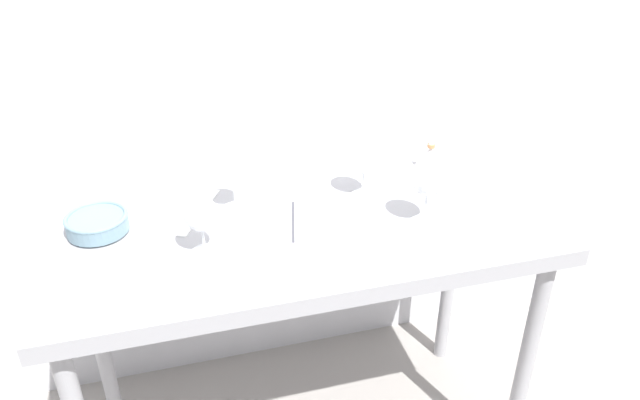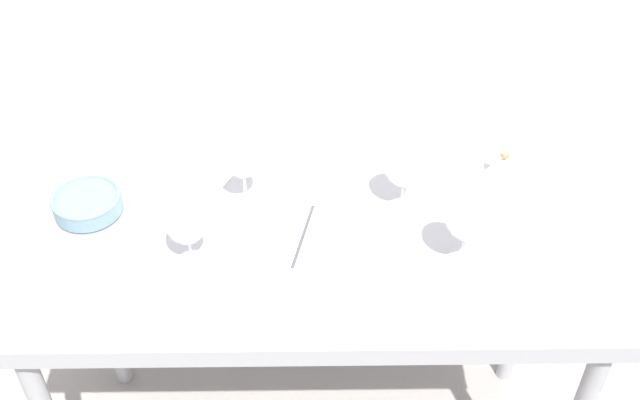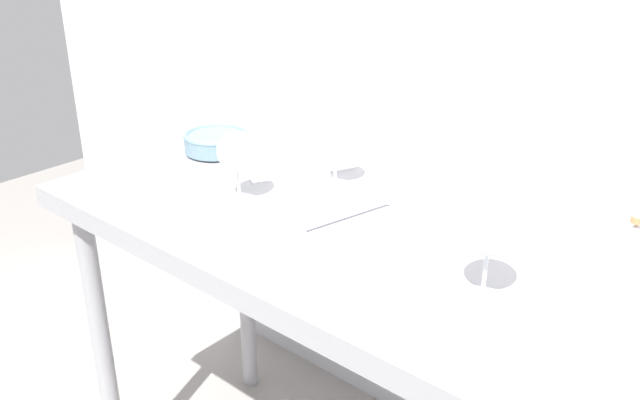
# 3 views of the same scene
# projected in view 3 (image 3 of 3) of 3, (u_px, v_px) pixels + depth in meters

# --- Properties ---
(back_wall) EXTENTS (3.80, 0.04, 2.60)m
(back_wall) POSITION_uv_depth(u_px,v_px,m) (491.00, 0.00, 1.60)
(back_wall) COLOR silver
(back_wall) RESTS_ON ground_plane
(steel_counter) EXTENTS (1.40, 0.65, 0.90)m
(steel_counter) POSITION_uv_depth(u_px,v_px,m) (355.00, 270.00, 1.46)
(steel_counter) COLOR #9B9BA1
(steel_counter) RESTS_ON ground_plane
(wine_glass_near_left) EXTENTS (0.09, 0.09, 0.16)m
(wine_glass_near_left) POSITION_uv_depth(u_px,v_px,m) (237.00, 153.00, 1.49)
(wine_glass_near_left) COLOR white
(wine_glass_near_left) RESTS_ON steel_counter
(wine_glass_near_right) EXTENTS (0.09, 0.09, 0.18)m
(wine_glass_near_right) POSITION_uv_depth(u_px,v_px,m) (490.00, 230.00, 1.11)
(wine_glass_near_right) COLOR white
(wine_glass_near_right) RESTS_ON steel_counter
(wine_glass_far_right) EXTENTS (0.09, 0.09, 0.17)m
(wine_glass_far_right) POSITION_uv_depth(u_px,v_px,m) (482.00, 182.00, 1.32)
(wine_glass_far_right) COLOR white
(wine_glass_far_right) RESTS_ON steel_counter
(wine_glass_far_left) EXTENTS (0.09, 0.09, 0.18)m
(wine_glass_far_left) POSITION_uv_depth(u_px,v_px,m) (336.00, 134.00, 1.56)
(wine_glass_far_left) COLOR white
(wine_glass_far_left) RESTS_ON steel_counter
(open_notebook) EXTENTS (0.36, 0.28, 0.01)m
(open_notebook) POSITION_uv_depth(u_px,v_px,m) (347.00, 220.00, 1.43)
(open_notebook) COLOR white
(open_notebook) RESTS_ON steel_counter
(tasting_sheet_upper) EXTENTS (0.27, 0.31, 0.00)m
(tasting_sheet_upper) POSITION_uv_depth(u_px,v_px,m) (294.00, 164.00, 1.74)
(tasting_sheet_upper) COLOR white
(tasting_sheet_upper) RESTS_ON steel_counter
(tasting_bowl) EXTENTS (0.17, 0.17, 0.06)m
(tasting_bowl) POSITION_uv_depth(u_px,v_px,m) (216.00, 142.00, 1.81)
(tasting_bowl) COLOR #4C4C4C
(tasting_bowl) RESTS_ON steel_counter
(decanter_funnel) EXTENTS (0.11, 0.11, 0.13)m
(decanter_funnel) POSITION_uv_depth(u_px,v_px,m) (633.00, 242.00, 1.26)
(decanter_funnel) COLOR silver
(decanter_funnel) RESTS_ON steel_counter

